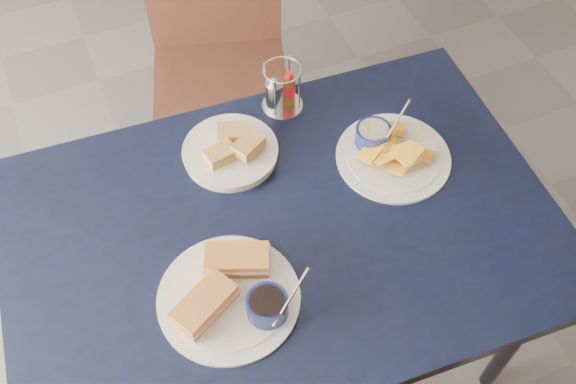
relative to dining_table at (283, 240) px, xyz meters
name	(u,v)px	position (x,y,z in m)	size (l,w,h in m)	color
ground	(285,284)	(0.10, 0.22, -0.69)	(6.00, 6.00, 0.00)	#4C4C50
dining_table	(283,240)	(0.00, 0.00, 0.00)	(1.33, 0.93, 0.75)	black
chair_far	(210,46)	(0.10, 0.89, -0.14)	(0.55, 0.55, 0.95)	black
sandwich_plate	(232,292)	(-0.17, -0.13, 0.08)	(0.32, 0.31, 0.12)	white
plantain_plate	(387,149)	(0.33, 0.10, 0.08)	(0.29, 0.29, 0.12)	white
bread_basket	(231,151)	(-0.04, 0.25, 0.08)	(0.24, 0.24, 0.07)	white
condiment_caddy	(280,91)	(0.14, 0.36, 0.12)	(0.11, 0.11, 0.14)	silver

